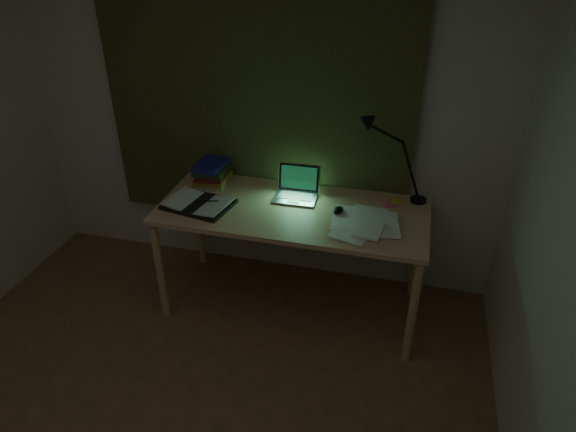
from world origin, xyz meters
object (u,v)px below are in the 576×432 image
(desk, at_px, (292,259))
(desk_lamp, at_px, (424,161))
(loose_papers, at_px, (361,227))
(laptop, at_px, (295,186))
(book_stack, at_px, (212,173))
(open_textbook, at_px, (199,204))

(desk, height_order, desk_lamp, desk_lamp)
(loose_papers, relative_size, desk_lamp, 0.66)
(desk, relative_size, laptop, 5.45)
(book_stack, xyz_separation_m, desk_lamp, (1.44, 0.10, 0.21))
(laptop, distance_m, loose_papers, 0.56)
(book_stack, height_order, loose_papers, book_stack)
(desk, distance_m, desk_lamp, 1.10)
(laptop, xyz_separation_m, book_stack, (-0.63, 0.08, -0.02))
(desk, distance_m, laptop, 0.52)
(desk_lamp, bearing_deg, book_stack, -164.08)
(book_stack, bearing_deg, open_textbook, -84.63)
(laptop, height_order, book_stack, laptop)
(book_stack, distance_m, desk_lamp, 1.46)
(desk_lamp, bearing_deg, loose_papers, -114.62)
(open_textbook, bearing_deg, book_stack, 105.52)
(desk, bearing_deg, book_stack, 161.73)
(laptop, relative_size, book_stack, 1.27)
(desk, relative_size, book_stack, 6.94)
(loose_papers, bearing_deg, desk_lamp, 53.33)
(laptop, bearing_deg, book_stack, 171.71)
(desk, bearing_deg, open_textbook, -169.00)
(laptop, distance_m, desk_lamp, 0.85)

